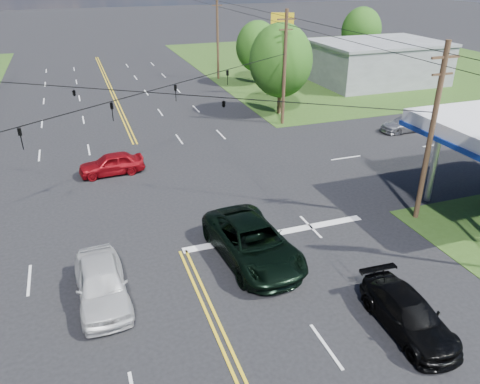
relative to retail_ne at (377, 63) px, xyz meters
name	(u,v)px	position (x,y,z in m)	size (l,w,h in m)	color
ground	(154,186)	(-30.00, -20.00, -2.20)	(280.00, 280.00, 0.00)	black
grass_ne	(356,62)	(5.00, 12.00, -2.20)	(46.00, 48.00, 0.03)	#2A4616
stop_bar	(276,233)	(-25.00, -28.00, -2.20)	(10.00, 0.50, 0.02)	silver
retail_ne	(377,63)	(0.00, 0.00, 0.00)	(14.00, 10.00, 4.40)	slate
pole_se	(431,133)	(-17.00, -29.00, 2.72)	(1.60, 0.28, 9.50)	#3C2619
pole_ne	(285,67)	(-17.00, -11.00, 2.72)	(1.60, 0.28, 9.50)	#3C2619
pole_right_far	(218,35)	(-17.00, 8.00, 2.97)	(1.60, 0.28, 10.00)	#3C2619
span_wire_signals	(145,92)	(-30.00, -20.00, 3.80)	(26.00, 18.00, 1.13)	black
power_lines	(147,51)	(-30.00, -22.00, 6.40)	(26.04, 100.00, 0.64)	black
tree_right_a	(281,61)	(-16.00, -8.00, 2.67)	(5.70, 5.70, 8.18)	#3C2619
tree_right_b	(258,47)	(-13.50, 4.00, 2.02)	(4.94, 4.94, 7.09)	#3C2619
tree_far_r	(361,31)	(4.00, 10.00, 2.34)	(5.32, 5.32, 7.63)	#3C2619
pickup_dkgreen	(253,242)	(-27.00, -29.74, -1.28)	(3.04, 6.59, 1.83)	black
suv_black	(408,314)	(-23.13, -36.19, -1.50)	(1.95, 4.80, 1.39)	black
pickup_white	(101,283)	(-33.98, -30.50, -1.35)	(2.01, 4.99, 1.70)	silver
sedan_red	(111,164)	(-32.26, -17.19, -1.48)	(1.71, 4.24, 1.44)	maroon
sedan_far	(406,124)	(-8.09, -16.32, -1.56)	(1.79, 4.40, 1.28)	#9C9CA1
polesign_ne	(282,31)	(-13.26, -2.00, 4.36)	(2.20, 1.17, 8.36)	#A5A5AA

